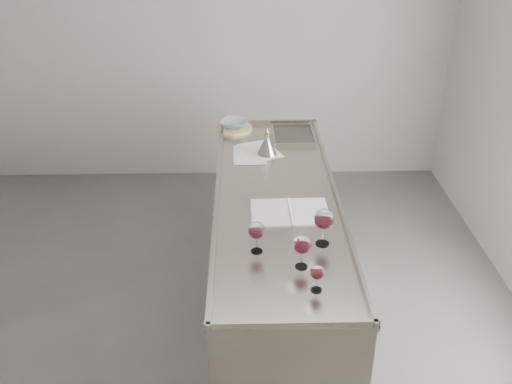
{
  "coord_description": "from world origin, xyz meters",
  "views": [
    {
      "loc": [
        0.3,
        -2.79,
        2.64
      ],
      "look_at": [
        0.37,
        0.2,
        1.02
      ],
      "focal_mm": 40.0,
      "sensor_mm": 36.0,
      "label": 1
    }
  ],
  "objects_px": {
    "counter": "(276,257)",
    "notebook": "(290,212)",
    "wine_glass_left": "(257,231)",
    "ceramic_bowl": "(234,124)",
    "wine_glass_right": "(324,220)",
    "wine_funnel": "(267,146)",
    "wine_glass_small": "(317,273)",
    "wine_glass_middle": "(302,245)"
  },
  "relations": [
    {
      "from": "counter",
      "to": "notebook",
      "type": "relative_size",
      "value": 5.28
    },
    {
      "from": "wine_glass_left",
      "to": "ceramic_bowl",
      "type": "distance_m",
      "value": 1.69
    },
    {
      "from": "wine_glass_right",
      "to": "wine_funnel",
      "type": "relative_size",
      "value": 1.01
    },
    {
      "from": "counter",
      "to": "wine_glass_small",
      "type": "xyz_separation_m",
      "value": [
        0.13,
        -0.94,
        0.57
      ]
    },
    {
      "from": "wine_glass_small",
      "to": "counter",
      "type": "bearing_deg",
      "value": 98.11
    },
    {
      "from": "wine_glass_left",
      "to": "ceramic_bowl",
      "type": "relative_size",
      "value": 0.83
    },
    {
      "from": "wine_glass_middle",
      "to": "counter",
      "type": "bearing_deg",
      "value": 96.18
    },
    {
      "from": "wine_glass_right",
      "to": "wine_glass_small",
      "type": "height_order",
      "value": "wine_glass_right"
    },
    {
      "from": "wine_funnel",
      "to": "notebook",
      "type": "bearing_deg",
      "value": -82.93
    },
    {
      "from": "wine_glass_right",
      "to": "ceramic_bowl",
      "type": "height_order",
      "value": "wine_glass_right"
    },
    {
      "from": "notebook",
      "to": "wine_funnel",
      "type": "relative_size",
      "value": 2.19
    },
    {
      "from": "ceramic_bowl",
      "to": "wine_glass_left",
      "type": "bearing_deg",
      "value": -85.44
    },
    {
      "from": "notebook",
      "to": "wine_glass_middle",
      "type": "bearing_deg",
      "value": -89.29
    },
    {
      "from": "ceramic_bowl",
      "to": "wine_funnel",
      "type": "distance_m",
      "value": 0.53
    },
    {
      "from": "wine_glass_middle",
      "to": "ceramic_bowl",
      "type": "height_order",
      "value": "wine_glass_middle"
    },
    {
      "from": "wine_glass_left",
      "to": "wine_glass_right",
      "type": "bearing_deg",
      "value": 9.77
    },
    {
      "from": "notebook",
      "to": "wine_funnel",
      "type": "distance_m",
      "value": 0.84
    },
    {
      "from": "wine_glass_middle",
      "to": "wine_glass_small",
      "type": "distance_m",
      "value": 0.2
    },
    {
      "from": "counter",
      "to": "wine_glass_left",
      "type": "distance_m",
      "value": 0.86
    },
    {
      "from": "wine_glass_middle",
      "to": "notebook",
      "type": "relative_size",
      "value": 0.4
    },
    {
      "from": "wine_glass_left",
      "to": "wine_glass_middle",
      "type": "distance_m",
      "value": 0.26
    },
    {
      "from": "wine_glass_small",
      "to": "ceramic_bowl",
      "type": "distance_m",
      "value": 2.06
    },
    {
      "from": "wine_glass_small",
      "to": "wine_glass_right",
      "type": "bearing_deg",
      "value": 78.56
    },
    {
      "from": "counter",
      "to": "ceramic_bowl",
      "type": "distance_m",
      "value": 1.23
    },
    {
      "from": "wine_funnel",
      "to": "wine_glass_middle",
      "type": "bearing_deg",
      "value": -84.98
    },
    {
      "from": "ceramic_bowl",
      "to": "notebook",
      "type": "bearing_deg",
      "value": -75.35
    },
    {
      "from": "wine_glass_left",
      "to": "wine_glass_small",
      "type": "bearing_deg",
      "value": -50.44
    },
    {
      "from": "counter",
      "to": "wine_glass_small",
      "type": "bearing_deg",
      "value": -81.89
    },
    {
      "from": "counter",
      "to": "wine_funnel",
      "type": "xyz_separation_m",
      "value": [
        -0.04,
        0.61,
        0.53
      ]
    },
    {
      "from": "wine_glass_middle",
      "to": "wine_funnel",
      "type": "relative_size",
      "value": 0.87
    },
    {
      "from": "wine_glass_small",
      "to": "wine_glass_middle",
      "type": "bearing_deg",
      "value": 105.51
    },
    {
      "from": "wine_glass_middle",
      "to": "wine_glass_right",
      "type": "bearing_deg",
      "value": 57.02
    },
    {
      "from": "wine_glass_right",
      "to": "notebook",
      "type": "height_order",
      "value": "wine_glass_right"
    },
    {
      "from": "ceramic_bowl",
      "to": "wine_funnel",
      "type": "bearing_deg",
      "value": -63.34
    },
    {
      "from": "wine_glass_left",
      "to": "wine_funnel",
      "type": "distance_m",
      "value": 1.22
    },
    {
      "from": "wine_glass_small",
      "to": "wine_glass_left",
      "type": "bearing_deg",
      "value": 129.56
    },
    {
      "from": "counter",
      "to": "wine_glass_right",
      "type": "xyz_separation_m",
      "value": [
        0.21,
        -0.55,
        0.62
      ]
    },
    {
      "from": "wine_glass_middle",
      "to": "notebook",
      "type": "distance_m",
      "value": 0.54
    },
    {
      "from": "wine_glass_small",
      "to": "ceramic_bowl",
      "type": "xyz_separation_m",
      "value": [
        -0.41,
        2.02,
        -0.05
      ]
    },
    {
      "from": "wine_glass_left",
      "to": "notebook",
      "type": "height_order",
      "value": "wine_glass_left"
    },
    {
      "from": "wine_glass_middle",
      "to": "wine_glass_small",
      "type": "height_order",
      "value": "wine_glass_middle"
    },
    {
      "from": "wine_funnel",
      "to": "wine_glass_right",
      "type": "bearing_deg",
      "value": -77.69
    }
  ]
}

